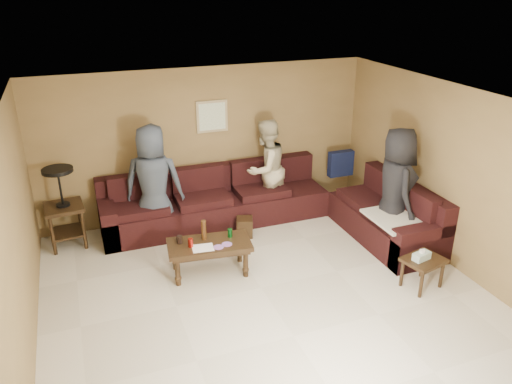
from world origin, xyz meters
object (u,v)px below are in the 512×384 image
at_px(sectional_sofa, 274,210).
at_px(side_table_right, 423,262).
at_px(person_middle, 266,169).
at_px(coffee_table, 209,247).
at_px(person_right, 395,188).
at_px(waste_bin, 245,227).
at_px(end_table_left, 63,206).
at_px(person_left, 154,183).

distance_m(sectional_sofa, side_table_right, 2.51).
distance_m(side_table_right, person_middle, 3.01).
distance_m(coffee_table, person_right, 2.86).
bearing_deg(side_table_right, person_right, 75.31).
distance_m(waste_bin, person_middle, 1.08).
height_order(sectional_sofa, coffee_table, sectional_sofa).
relative_size(waste_bin, person_right, 0.16).
height_order(end_table_left, side_table_right, end_table_left).
bearing_deg(waste_bin, person_right, -27.00).
distance_m(sectional_sofa, person_left, 1.95).
relative_size(person_left, person_middle, 1.08).
xyz_separation_m(coffee_table, waste_bin, (0.81, 0.85, -0.25)).
height_order(coffee_table, person_middle, person_middle).
relative_size(end_table_left, person_middle, 0.74).
bearing_deg(person_left, end_table_left, 9.89).
bearing_deg(person_left, side_table_right, 157.38).
xyz_separation_m(coffee_table, person_left, (-0.48, 1.31, 0.51)).
bearing_deg(coffee_table, side_table_right, -27.53).
xyz_separation_m(sectional_sofa, end_table_left, (-3.15, 0.60, 0.33)).
distance_m(waste_bin, person_right, 2.37).
distance_m(side_table_right, waste_bin, 2.76).
bearing_deg(person_middle, person_right, 103.70).
xyz_separation_m(sectional_sofa, person_left, (-1.82, 0.40, 0.58)).
relative_size(waste_bin, person_left, 0.17).
xyz_separation_m(side_table_right, person_left, (-2.99, 2.62, 0.54)).
relative_size(waste_bin, person_middle, 0.18).
relative_size(person_left, person_right, 0.99).
bearing_deg(person_middle, waste_bin, 17.82).
relative_size(end_table_left, person_right, 0.68).
height_order(waste_bin, person_left, person_left).
bearing_deg(sectional_sofa, coffee_table, -145.68).
height_order(person_middle, person_right, person_right).
bearing_deg(end_table_left, side_table_right, -33.17).
height_order(coffee_table, person_left, person_left).
bearing_deg(end_table_left, person_right, -20.04).
height_order(coffee_table, side_table_right, coffee_table).
xyz_separation_m(end_table_left, person_middle, (3.20, -0.07, 0.19)).
bearing_deg(side_table_right, sectional_sofa, 117.79).
bearing_deg(sectional_sofa, person_middle, 83.74).
bearing_deg(coffee_table, person_left, 110.21).
bearing_deg(waste_bin, end_table_left, 165.75).
bearing_deg(coffee_table, sectional_sofa, 34.32).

